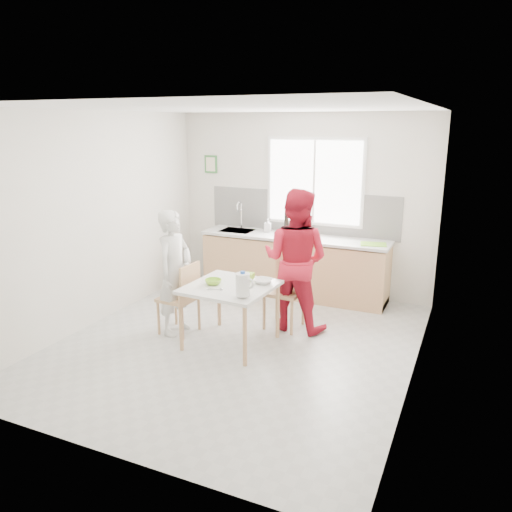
{
  "coord_description": "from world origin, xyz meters",
  "views": [
    {
      "loc": [
        2.44,
        -4.89,
        2.55
      ],
      "look_at": [
        0.16,
        0.2,
        1.06
      ],
      "focal_mm": 35.0,
      "sensor_mm": 36.0,
      "label": 1
    }
  ],
  "objects": [
    {
      "name": "backsplash",
      "position": [
        0.0,
        2.24,
        1.23
      ],
      "size": [
        3.0,
        0.02,
        0.65
      ],
      "primitive_type": "cube",
      "color": "white",
      "rests_on": "room_shell"
    },
    {
      "name": "bowl_green",
      "position": [
        -0.28,
        -0.05,
        0.76
      ],
      "size": [
        0.2,
        0.2,
        0.06
      ],
      "primitive_type": "imported",
      "rotation": [
        0.0,
        0.0,
        -0.06
      ],
      "color": "#8CCD2F",
      "rests_on": "dining_table"
    },
    {
      "name": "bowl_white",
      "position": [
        0.24,
        0.22,
        0.75
      ],
      "size": [
        0.23,
        0.23,
        0.05
      ],
      "primitive_type": "imported",
      "rotation": [
        0.0,
        0.0,
        -0.06
      ],
      "color": "white",
      "rests_on": "dining_table"
    },
    {
      "name": "milk_jug",
      "position": [
        0.23,
        -0.31,
        0.87
      ],
      "size": [
        0.21,
        0.15,
        0.27
      ],
      "rotation": [
        0.0,
        0.0,
        -0.06
      ],
      "color": "white",
      "rests_on": "dining_table"
    },
    {
      "name": "person_white",
      "position": [
        -0.86,
        0.03,
        0.77
      ],
      "size": [
        0.4,
        0.58,
        1.55
      ],
      "primitive_type": "imported",
      "rotation": [
        0.0,
        0.0,
        1.51
      ],
      "color": "silver",
      "rests_on": "ground"
    },
    {
      "name": "picture_frame",
      "position": [
        -1.55,
        2.23,
        1.9
      ],
      "size": [
        0.22,
        0.03,
        0.28
      ],
      "color": "#3A803D",
      "rests_on": "room_shell"
    },
    {
      "name": "kitchen_counter",
      "position": [
        -0.0,
        1.95,
        0.42
      ],
      "size": [
        2.84,
        0.64,
        1.37
      ],
      "color": "tan",
      "rests_on": "ground"
    },
    {
      "name": "ground",
      "position": [
        0.0,
        0.0,
        0.0
      ],
      "size": [
        4.5,
        4.5,
        0.0
      ],
      "primitive_type": "plane",
      "color": "#B7B7B2",
      "rests_on": "ground"
    },
    {
      "name": "person_red",
      "position": [
        0.44,
        0.77,
        0.89
      ],
      "size": [
        0.91,
        0.72,
        1.79
      ],
      "primitive_type": "imported",
      "rotation": [
        0.0,
        0.0,
        3.09
      ],
      "color": "red",
      "rests_on": "ground"
    },
    {
      "name": "green_box",
      "position": [
        0.04,
        0.26,
        0.77
      ],
      "size": [
        0.11,
        0.11,
        0.09
      ],
      "primitive_type": "cube",
      "rotation": [
        0.0,
        0.0,
        -0.06
      ],
      "color": "#92CE2F",
      "rests_on": "dining_table"
    },
    {
      "name": "soap_bottle",
      "position": [
        -0.47,
        2.05,
        1.02
      ],
      "size": [
        0.11,
        0.11,
        0.21
      ],
      "primitive_type": "imported",
      "rotation": [
        0.0,
        0.0,
        0.15
      ],
      "color": "#999999",
      "rests_on": "kitchen_counter"
    },
    {
      "name": "spoon",
      "position": [
        -0.17,
        -0.23,
        0.74
      ],
      "size": [
        0.16,
        0.06,
        0.01
      ],
      "primitive_type": "cylinder",
      "rotation": [
        0.0,
        1.57,
        0.29
      ],
      "color": "#A5A5AA",
      "rests_on": "dining_table"
    },
    {
      "name": "wine_bottle_a",
      "position": [
        -0.18,
        2.07,
        1.08
      ],
      "size": [
        0.07,
        0.07,
        0.32
      ],
      "primitive_type": "cylinder",
      "color": "black",
      "rests_on": "kitchen_counter"
    },
    {
      "name": "room_shell",
      "position": [
        0.0,
        0.0,
        1.64
      ],
      "size": [
        4.5,
        4.5,
        4.5
      ],
      "color": "silver",
      "rests_on": "ground"
    },
    {
      "name": "chair_far",
      "position": [
        0.32,
        0.79,
        0.53
      ],
      "size": [
        0.47,
        0.47,
        0.96
      ],
      "rotation": [
        0.0,
        0.0,
        -0.06
      ],
      "color": "tan",
      "rests_on": "ground"
    },
    {
      "name": "window",
      "position": [
        0.2,
        2.23,
        1.7
      ],
      "size": [
        1.5,
        0.06,
        1.3
      ],
      "color": "white",
      "rests_on": "room_shell"
    },
    {
      "name": "jar_amber",
      "position": [
        0.17,
        2.04,
        1.0
      ],
      "size": [
        0.06,
        0.06,
        0.16
      ],
      "primitive_type": "cylinder",
      "color": "brown",
      "rests_on": "kitchen_counter"
    },
    {
      "name": "dining_table",
      "position": [
        -0.07,
        -0.01,
        0.65
      ],
      "size": [
        1.0,
        1.0,
        0.73
      ],
      "rotation": [
        0.0,
        0.0,
        -0.06
      ],
      "color": "silver",
      "rests_on": "ground"
    },
    {
      "name": "chair_left",
      "position": [
        -0.75,
        0.03,
        0.5
      ],
      "size": [
        0.44,
        0.44,
        0.91
      ],
      "rotation": [
        0.0,
        0.0,
        -1.63
      ],
      "color": "tan",
      "rests_on": "ground"
    },
    {
      "name": "cutting_board",
      "position": [
        1.18,
        1.88,
        0.93
      ],
      "size": [
        0.4,
        0.32,
        0.01
      ],
      "primitive_type": "cube",
      "rotation": [
        0.0,
        0.0,
        0.23
      ],
      "color": "#7CCB2E",
      "rests_on": "kitchen_counter"
    },
    {
      "name": "wine_bottle_b",
      "position": [
        0.08,
        2.03,
        1.07
      ],
      "size": [
        0.07,
        0.07,
        0.3
      ],
      "primitive_type": "cylinder",
      "color": "black",
      "rests_on": "kitchen_counter"
    }
  ]
}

